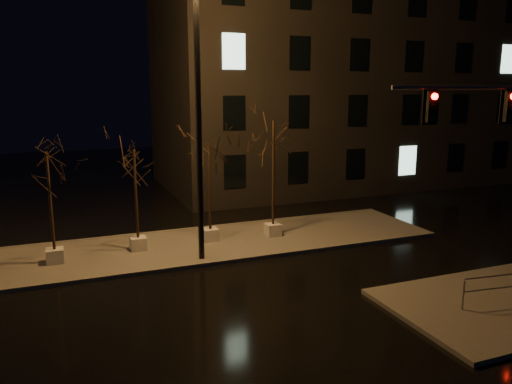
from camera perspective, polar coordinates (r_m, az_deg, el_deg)
name	(u,v)px	position (r m, az deg, el deg)	size (l,w,h in m)	color
ground	(241,300)	(16.83, -1.75, -12.23)	(90.00, 90.00, 0.00)	black
median	(194,246)	(22.17, -7.08, -6.09)	(22.00, 5.00, 0.15)	#4B4A43
sidewalk_corner	(498,304)	(18.10, 25.95, -11.44)	(7.00, 5.00, 0.15)	#4B4A43
building	(336,79)	(37.72, 9.16, 12.63)	(25.00, 12.00, 15.00)	black
tree_1	(48,177)	(20.45, -22.65, 1.57)	(1.80, 1.80, 4.47)	#B0ADA4
tree_2	(135,172)	(21.03, -13.68, 2.20)	(1.80, 1.80, 4.37)	#B0ADA4
tree_3	(209,165)	(21.81, -5.40, 3.05)	(1.80, 1.80, 4.49)	#B0ADA4
tree_4	(273,147)	(22.42, 2.00, 5.16)	(1.80, 1.80, 5.42)	#B0ADA4
traffic_signal_mast	(506,165)	(16.60, 26.71, 2.76)	(5.35, 1.66, 6.78)	slate
streetlight_main	(198,95)	(19.20, -6.65, 10.93)	(2.77, 0.96, 11.16)	black
guard_rail_a	(496,286)	(17.49, 25.70, -9.63)	(2.32, 0.33, 1.01)	slate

